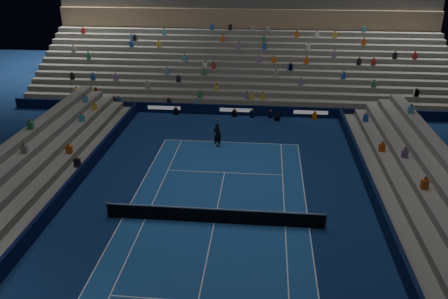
% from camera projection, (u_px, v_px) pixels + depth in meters
% --- Properties ---
extents(ground, '(90.00, 90.00, 0.00)m').
position_uv_depth(ground, '(214.00, 223.00, 26.10)').
color(ground, '#0C214D').
rests_on(ground, ground).
extents(court_surface, '(10.97, 23.77, 0.01)m').
position_uv_depth(court_surface, '(214.00, 223.00, 26.09)').
color(court_surface, '#19488E').
rests_on(court_surface, ground).
extents(sponsor_barrier_far, '(44.00, 0.25, 1.00)m').
position_uv_depth(sponsor_barrier_far, '(236.00, 110.00, 42.66)').
color(sponsor_barrier_far, black).
rests_on(sponsor_barrier_far, ground).
extents(sponsor_barrier_east, '(0.25, 37.00, 1.00)m').
position_uv_depth(sponsor_barrier_east, '(386.00, 225.00, 25.05)').
color(sponsor_barrier_east, black).
rests_on(sponsor_barrier_east, ground).
extents(sponsor_barrier_west, '(0.25, 37.00, 1.00)m').
position_uv_depth(sponsor_barrier_west, '(53.00, 207.00, 26.73)').
color(sponsor_barrier_west, black).
rests_on(sponsor_barrier_west, ground).
extents(grandstand_main, '(44.00, 15.20, 11.20)m').
position_uv_depth(grandstand_main, '(243.00, 58.00, 50.00)').
color(grandstand_main, '#63635E').
rests_on(grandstand_main, ground).
extents(tennis_net, '(12.90, 0.10, 1.10)m').
position_uv_depth(tennis_net, '(214.00, 216.00, 25.89)').
color(tennis_net, '#B2B2B7').
rests_on(tennis_net, ground).
extents(tennis_player, '(0.84, 0.71, 1.96)m').
position_uv_depth(tennis_player, '(217.00, 135.00, 35.76)').
color(tennis_player, black).
rests_on(tennis_player, ground).
extents(broadcast_camera, '(0.57, 0.95, 0.58)m').
position_uv_depth(broadcast_camera, '(277.00, 117.00, 41.44)').
color(broadcast_camera, black).
rests_on(broadcast_camera, ground).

